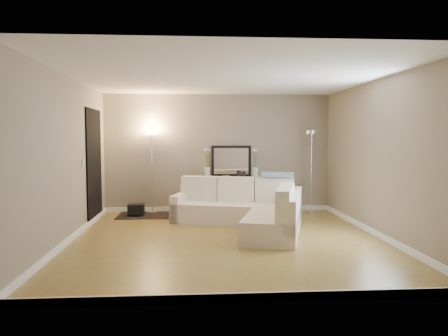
{
  "coord_description": "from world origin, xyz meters",
  "views": [
    {
      "loc": [
        -0.54,
        -6.96,
        1.64
      ],
      "look_at": [
        0.0,
        0.8,
        1.1
      ],
      "focal_mm": 35.0,
      "sensor_mm": 36.0,
      "label": 1
    }
  ],
  "objects": [
    {
      "name": "wall_left",
      "position": [
        -2.51,
        0.0,
        1.3
      ],
      "size": [
        0.02,
        5.5,
        2.6
      ],
      "primitive_type": "cube",
      "color": "gray",
      "rests_on": "ground"
    },
    {
      "name": "wall_back",
      "position": [
        0.0,
        2.76,
        1.3
      ],
      "size": [
        5.0,
        0.02,
        2.6
      ],
      "primitive_type": "cube",
      "color": "gray",
      "rests_on": "ground"
    },
    {
      "name": "ceiling",
      "position": [
        0.0,
        0.0,
        2.6
      ],
      "size": [
        5.0,
        5.5,
        0.01
      ],
      "primitive_type": "cube",
      "color": "white",
      "rests_on": "ground"
    },
    {
      "name": "sectional_sofa",
      "position": [
        0.49,
        0.94,
        0.32
      ],
      "size": [
        2.59,
        2.94,
        0.87
      ],
      "color": "beige",
      "rests_on": "floor"
    },
    {
      "name": "baseboard_front",
      "position": [
        0.0,
        -2.73,
        0.05
      ],
      "size": [
        5.0,
        0.03,
        0.1
      ],
      "primitive_type": "cube",
      "color": "white",
      "rests_on": "ground"
    },
    {
      "name": "black_bag",
      "position": [
        -1.74,
        2.15,
        0.15
      ],
      "size": [
        0.33,
        0.24,
        0.21
      ],
      "primitive_type": "cube",
      "rotation": [
        0.0,
        0.0,
        -0.02
      ],
      "color": "black",
      "rests_on": "charcoal_rug"
    },
    {
      "name": "flower_vase_left",
      "position": [
        -0.25,
        2.5,
        1.05
      ],
      "size": [
        0.14,
        0.12,
        0.65
      ],
      "color": "silver",
      "rests_on": "console_table"
    },
    {
      "name": "floor_lamp_lit",
      "position": [
        -1.45,
        2.57,
        1.26
      ],
      "size": [
        0.26,
        0.26,
        1.78
      ],
      "color": "silver",
      "rests_on": "floor"
    },
    {
      "name": "leaning_mirror",
      "position": [
        0.29,
        2.61,
        1.13
      ],
      "size": [
        0.87,
        0.11,
        0.68
      ],
      "color": "black",
      "rests_on": "console_table"
    },
    {
      "name": "floor_lamp_unlit",
      "position": [
        2.0,
        2.31,
        1.27
      ],
      "size": [
        0.29,
        0.29,
        1.8
      ],
      "color": "silver",
      "rests_on": "floor"
    },
    {
      "name": "wall_right",
      "position": [
        2.51,
        0.0,
        1.3
      ],
      "size": [
        0.02,
        5.5,
        2.6
      ],
      "primitive_type": "cube",
      "color": "gray",
      "rests_on": "ground"
    },
    {
      "name": "console_table",
      "position": [
        0.2,
        2.47,
        0.43
      ],
      "size": [
        1.25,
        0.43,
        0.76
      ],
      "color": "black",
      "rests_on": "floor"
    },
    {
      "name": "wall_front",
      "position": [
        0.0,
        -2.76,
        1.3
      ],
      "size": [
        5.0,
        0.02,
        2.6
      ],
      "primitive_type": "cube",
      "color": "gray",
      "rests_on": "ground"
    },
    {
      "name": "charcoal_rug",
      "position": [
        -1.55,
        2.24,
        0.01
      ],
      "size": [
        1.18,
        0.9,
        0.02
      ],
      "primitive_type": "cube",
      "rotation": [
        0.0,
        0.0,
        -0.02
      ],
      "color": "black",
      "rests_on": "floor"
    },
    {
      "name": "baseboard_left",
      "position": [
        -2.48,
        0.0,
        0.05
      ],
      "size": [
        0.03,
        5.5,
        0.1
      ],
      "primitive_type": "cube",
      "color": "white",
      "rests_on": "ground"
    },
    {
      "name": "switch_plate",
      "position": [
        -2.48,
        0.85,
        1.2
      ],
      "size": [
        0.02,
        0.08,
        0.12
      ],
      "primitive_type": "cube",
      "color": "white",
      "rests_on": "ground"
    },
    {
      "name": "table_decor",
      "position": [
        0.27,
        2.42,
        0.81
      ],
      "size": [
        0.52,
        0.13,
        0.12
      ],
      "color": "orange",
      "rests_on": "console_table"
    },
    {
      "name": "floor",
      "position": [
        0.0,
        0.0,
        -0.01
      ],
      "size": [
        5.0,
        5.5,
        0.01
      ],
      "primitive_type": "cube",
      "color": "olive",
      "rests_on": "ground"
    },
    {
      "name": "baseboard_back",
      "position": [
        0.0,
        2.73,
        0.05
      ],
      "size": [
        5.0,
        0.03,
        0.1
      ],
      "primitive_type": "cube",
      "color": "white",
      "rests_on": "ground"
    },
    {
      "name": "flower_vase_right",
      "position": [
        0.79,
        2.41,
        1.05
      ],
      "size": [
        0.14,
        0.12,
        0.65
      ],
      "color": "silver",
      "rests_on": "console_table"
    },
    {
      "name": "throw_blanket",
      "position": [
        1.09,
        1.4,
        0.92
      ],
      "size": [
        0.69,
        0.49,
        0.08
      ],
      "primitive_type": "cube",
      "rotation": [
        0.1,
        0.0,
        -0.23
      ],
      "color": "gray",
      "rests_on": "sectional_sofa"
    },
    {
      "name": "baseboard_right",
      "position": [
        2.48,
        0.0,
        0.05
      ],
      "size": [
        0.03,
        5.5,
        0.1
      ],
      "primitive_type": "cube",
      "color": "white",
      "rests_on": "ground"
    },
    {
      "name": "doorway",
      "position": [
        -2.48,
        1.7,
        1.1
      ],
      "size": [
        0.02,
        1.2,
        2.2
      ],
      "primitive_type": "cube",
      "color": "black",
      "rests_on": "ground"
    }
  ]
}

